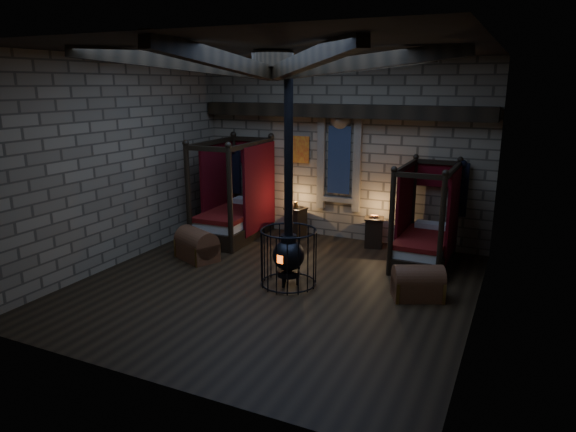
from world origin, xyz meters
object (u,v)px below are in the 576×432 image
at_px(trunk_left, 197,246).
at_px(bed_right, 425,240).
at_px(trunk_right, 418,284).
at_px(bed_left, 235,214).
at_px(stove, 289,252).

bearing_deg(trunk_left, bed_right, 46.48).
distance_m(trunk_left, trunk_right, 4.70).
relative_size(bed_right, trunk_left, 1.89).
bearing_deg(trunk_left, bed_left, 117.86).
distance_m(bed_right, trunk_left, 4.81).
bearing_deg(trunk_right, bed_right, 72.98).
height_order(bed_left, bed_right, bed_left).
bearing_deg(bed_right, stove, -131.09).
distance_m(bed_right, stove, 3.09).
relative_size(bed_left, stove, 0.58).
xyz_separation_m(trunk_left, trunk_right, (4.70, -0.09, -0.03)).
height_order(bed_right, stove, stove).
relative_size(bed_right, trunk_right, 2.08).
height_order(bed_left, trunk_left, bed_left).
bearing_deg(trunk_left, trunk_right, 23.01).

